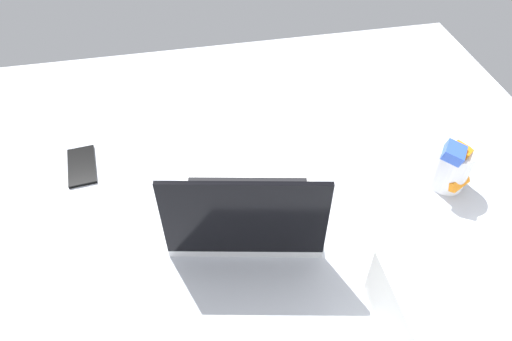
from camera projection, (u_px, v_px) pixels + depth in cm
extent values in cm
cube|color=#B7BCC6|center=(232.00, 219.00, 118.80)|extent=(180.00, 140.00, 18.00)
cube|color=silver|center=(247.00, 213.00, 107.38)|extent=(36.95, 29.17, 2.00)
cube|color=black|center=(247.00, 205.00, 107.57)|extent=(31.83, 22.49, 0.40)
cube|color=black|center=(245.00, 219.00, 91.46)|extent=(32.53, 7.62, 21.00)
cylinder|color=silver|center=(451.00, 167.00, 111.60)|extent=(9.00, 9.00, 11.00)
cube|color=orange|center=(454.00, 180.00, 111.79)|extent=(7.17, 6.81, 4.87)
cube|color=#268C33|center=(450.00, 169.00, 112.10)|extent=(7.28, 7.39, 4.97)
cube|color=#268C33|center=(452.00, 164.00, 110.85)|extent=(7.57, 7.78, 4.65)
cube|color=#268C33|center=(455.00, 158.00, 109.82)|extent=(4.96, 5.13, 4.17)
cube|color=orange|center=(459.00, 154.00, 108.20)|extent=(7.53, 6.76, 5.73)
cube|color=blue|center=(454.00, 153.00, 105.95)|extent=(6.93, 7.04, 3.95)
cube|color=black|center=(82.00, 166.00, 119.06)|extent=(8.21, 14.63, 0.80)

